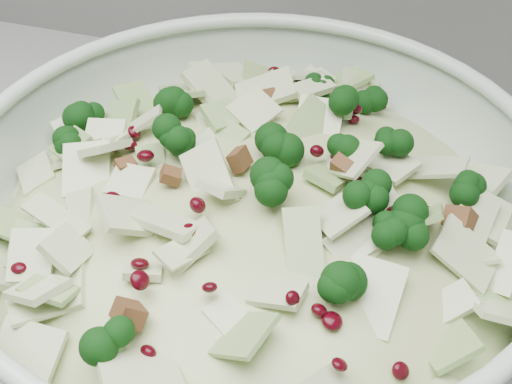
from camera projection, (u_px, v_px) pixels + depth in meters
mixing_bowl at (254, 244)px, 0.51m from camera, size 0.51×0.51×0.16m
salad at (254, 218)px, 0.49m from camera, size 0.42×0.42×0.16m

